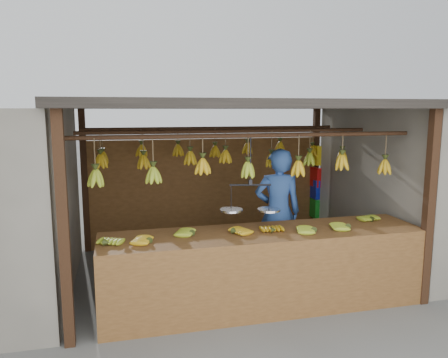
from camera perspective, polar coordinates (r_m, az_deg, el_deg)
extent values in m
plane|color=#5B5B57|center=(6.34, 0.67, -12.11)|extent=(80.00, 80.00, 0.00)
cube|color=black|center=(4.40, -20.21, -6.52)|extent=(0.10, 0.10, 2.30)
cube|color=black|center=(5.59, 25.18, -3.57)|extent=(0.10, 0.10, 2.30)
cube|color=black|center=(7.32, -17.72, -0.31)|extent=(0.10, 0.10, 2.30)
cube|color=black|center=(8.10, 11.78, 0.79)|extent=(0.10, 0.10, 2.30)
cube|color=black|center=(5.91, 0.71, 9.66)|extent=(4.30, 3.30, 0.10)
cylinder|color=black|center=(4.95, 3.63, 5.70)|extent=(4.00, 0.05, 0.05)
cylinder|color=black|center=(5.91, 0.70, 6.26)|extent=(4.00, 0.05, 0.05)
cylinder|color=black|center=(6.89, -1.41, 6.66)|extent=(4.00, 0.05, 0.05)
cube|color=brown|center=(7.50, -2.20, -1.62)|extent=(4.00, 0.06, 1.80)
cube|color=brown|center=(5.10, 5.28, -7.25)|extent=(3.75, 0.83, 0.08)
cube|color=brown|center=(4.86, 6.85, -13.22)|extent=(3.75, 0.04, 0.90)
cube|color=black|center=(4.65, -15.10, -15.10)|extent=(0.07, 0.07, 0.82)
cube|color=black|center=(5.76, 23.73, -10.79)|extent=(0.07, 0.07, 0.82)
cube|color=black|center=(5.33, -14.95, -11.91)|extent=(0.07, 0.07, 0.82)
cube|color=black|center=(6.32, 19.65, -8.79)|extent=(0.07, 0.07, 0.82)
ellipsoid|color=#92A523|center=(4.68, -15.08, -8.15)|extent=(0.27, 0.29, 0.06)
ellipsoid|color=#BD8F14|center=(4.69, -9.61, -7.91)|extent=(0.29, 0.25, 0.06)
ellipsoid|color=#92A523|center=(4.91, -4.10, -7.02)|extent=(0.29, 0.26, 0.06)
ellipsoid|color=#BD8F14|center=(4.93, 1.39, -6.95)|extent=(0.29, 0.26, 0.06)
ellipsoid|color=#BD8F14|center=(5.02, 6.51, -6.72)|extent=(0.20, 0.26, 0.06)
ellipsoid|color=#92A523|center=(5.11, 11.62, -6.55)|extent=(0.29, 0.25, 0.06)
ellipsoid|color=#92A523|center=(5.35, 15.81, -6.00)|extent=(0.28, 0.24, 0.06)
ellipsoid|color=#92A523|center=(5.78, 18.92, -5.04)|extent=(0.22, 0.27, 0.06)
ellipsoid|color=#92A523|center=(4.75, -16.40, 0.10)|extent=(0.16, 0.16, 0.28)
ellipsoid|color=#92A523|center=(4.78, -9.20, 0.50)|extent=(0.16, 0.16, 0.28)
ellipsoid|color=#BD8F14|center=(4.85, -2.79, 1.68)|extent=(0.16, 0.16, 0.28)
ellipsoid|color=#92A523|center=(5.01, 3.16, 1.21)|extent=(0.16, 0.16, 0.28)
ellipsoid|color=#BD8F14|center=(5.15, 9.67, 1.35)|extent=(0.16, 0.16, 0.28)
ellipsoid|color=#BD8F14|center=(5.42, 15.14, 2.11)|extent=(0.16, 0.16, 0.28)
ellipsoid|color=#BD8F14|center=(5.74, 20.24, 1.51)|extent=(0.16, 0.16, 0.28)
ellipsoid|color=#BD8F14|center=(5.79, -15.80, 2.25)|extent=(0.16, 0.16, 0.28)
ellipsoid|color=#BD8F14|center=(5.81, -10.46, 2.21)|extent=(0.16, 0.16, 0.28)
ellipsoid|color=#BD8F14|center=(5.85, -4.44, 2.76)|extent=(0.16, 0.16, 0.28)
ellipsoid|color=#BD8F14|center=(5.97, 0.19, 2.95)|extent=(0.16, 0.16, 0.28)
ellipsoid|color=#BD8F14|center=(6.11, 6.21, 2.44)|extent=(0.16, 0.16, 0.28)
ellipsoid|color=#92A523|center=(6.31, 11.09, 2.57)|extent=(0.16, 0.16, 0.28)
ellipsoid|color=#BD8F14|center=(6.62, 15.16, 2.87)|extent=(0.16, 0.16, 0.28)
ellipsoid|color=#BD8F14|center=(6.78, -15.55, 2.67)|extent=(0.16, 0.16, 0.28)
ellipsoid|color=#BD8F14|center=(6.73, -10.71, 3.66)|extent=(0.16, 0.16, 0.28)
ellipsoid|color=#BD8F14|center=(6.80, -6.01, 3.76)|extent=(0.16, 0.16, 0.28)
ellipsoid|color=#BD8F14|center=(6.88, -1.17, 3.62)|extent=(0.16, 0.16, 0.28)
ellipsoid|color=#BD8F14|center=(7.06, 3.10, 4.03)|extent=(0.16, 0.16, 0.28)
ellipsoid|color=#BD8F14|center=(7.23, 7.33, 4.15)|extent=(0.16, 0.16, 0.28)
ellipsoid|color=#BD8F14|center=(7.52, 11.43, 3.59)|extent=(0.16, 0.16, 0.28)
cylinder|color=black|center=(4.98, 3.48, 2.44)|extent=(0.02, 0.02, 0.57)
cylinder|color=black|center=(5.02, 3.45, -0.78)|extent=(0.47, 0.12, 0.02)
cylinder|color=silver|center=(5.06, 0.93, -4.15)|extent=(0.26, 0.26, 0.02)
cylinder|color=silver|center=(5.10, 5.88, -4.09)|extent=(0.26, 0.26, 0.02)
imported|color=#3359A5|center=(6.11, 7.04, -4.31)|extent=(0.71, 0.53, 1.77)
cube|color=yellow|center=(7.90, 11.94, 3.06)|extent=(0.08, 0.26, 0.34)
cube|color=red|center=(7.94, 11.85, 0.26)|extent=(0.08, 0.26, 0.34)
cube|color=#1426BF|center=(7.98, 11.80, -1.29)|extent=(0.08, 0.26, 0.34)
cube|color=#199926|center=(8.05, 11.72, -3.74)|extent=(0.08, 0.26, 0.34)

